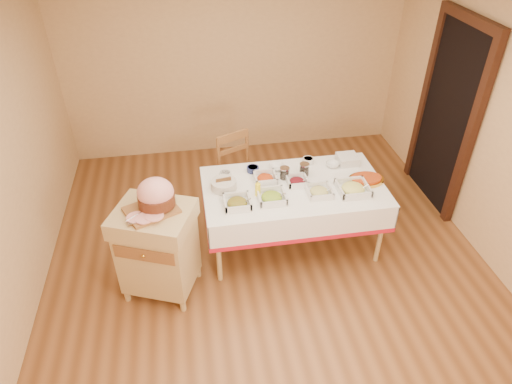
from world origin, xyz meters
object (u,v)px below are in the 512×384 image
at_px(bread_basket, 224,185).
at_px(plate_stack, 347,159).
at_px(butcher_cart, 158,246).
at_px(preserve_jar_right, 304,170).
at_px(dining_table, 293,199).
at_px(mustard_bottle, 258,189).
at_px(brass_platter, 366,179).
at_px(dining_chair, 240,175).
at_px(ham_on_board, 155,197).
at_px(preserve_jar_left, 285,174).

xyz_separation_m(bread_basket, plate_stack, (1.37, 0.26, -0.00)).
bearing_deg(butcher_cart, preserve_jar_right, 21.98).
xyz_separation_m(butcher_cart, preserve_jar_right, (1.53, 0.62, 0.28)).
relative_size(dining_table, mustard_bottle, 11.03).
distance_m(butcher_cart, plate_stack, 2.20).
bearing_deg(plate_stack, brass_platter, -78.71).
xyz_separation_m(dining_chair, plate_stack, (1.12, -0.35, 0.30)).
relative_size(dining_chair, bread_basket, 3.84).
bearing_deg(butcher_cart, mustard_bottle, 18.71).
relative_size(preserve_jar_right, plate_stack, 0.62).
xyz_separation_m(ham_on_board, bread_basket, (0.63, 0.47, -0.27)).
height_order(butcher_cart, ham_on_board, ham_on_board).
bearing_deg(dining_table, preserve_jar_right, 49.90).
bearing_deg(mustard_bottle, dining_chair, 95.17).
distance_m(butcher_cart, preserve_jar_right, 1.67).
distance_m(ham_on_board, preserve_jar_left, 1.40).
distance_m(dining_table, mustard_bottle, 0.46).
height_order(bread_basket, brass_platter, bread_basket).
bearing_deg(mustard_bottle, ham_on_board, -162.40).
distance_m(dining_chair, preserve_jar_right, 0.85).
xyz_separation_m(bread_basket, brass_platter, (1.44, -0.11, -0.03)).
bearing_deg(preserve_jar_left, butcher_cart, -155.97).
bearing_deg(bread_basket, dining_chair, 68.21).
distance_m(dining_chair, ham_on_board, 1.50).
distance_m(ham_on_board, brass_platter, 2.12).
height_order(butcher_cart, mustard_bottle, butcher_cart).
bearing_deg(preserve_jar_right, plate_stack, 15.67).
height_order(preserve_jar_left, brass_platter, preserve_jar_left).
relative_size(ham_on_board, bread_basket, 1.77).
relative_size(butcher_cart, preserve_jar_right, 7.22).
bearing_deg(butcher_cart, bread_basket, 36.66).
bearing_deg(plate_stack, bread_basket, -169.33).
height_order(butcher_cart, plate_stack, butcher_cart).
bearing_deg(plate_stack, butcher_cart, -159.57).
relative_size(dining_chair, plate_stack, 4.62).
relative_size(bread_basket, plate_stack, 1.20).
relative_size(preserve_jar_left, bread_basket, 0.50).
xyz_separation_m(dining_table, plate_stack, (0.67, 0.33, 0.21)).
xyz_separation_m(butcher_cart, dining_chair, (0.92, 1.11, -0.04)).
bearing_deg(preserve_jar_right, dining_chair, 140.71).
relative_size(dining_chair, brass_platter, 2.62).
xyz_separation_m(butcher_cart, mustard_bottle, (0.99, 0.34, 0.30)).
relative_size(bread_basket, brass_platter, 0.68).
xyz_separation_m(mustard_bottle, brass_platter, (1.13, 0.06, -0.05)).
bearing_deg(preserve_jar_right, butcher_cart, -158.02).
height_order(preserve_jar_right, mustard_bottle, mustard_bottle).
height_order(dining_chair, brass_platter, dining_chair).
bearing_deg(ham_on_board, butcher_cart, -141.95).
bearing_deg(ham_on_board, dining_table, 16.76).
distance_m(ham_on_board, mustard_bottle, 1.02).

